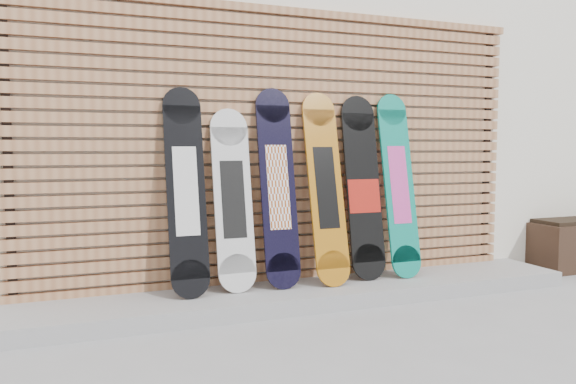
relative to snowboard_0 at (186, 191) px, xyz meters
name	(u,v)px	position (x,y,z in m)	size (l,w,h in m)	color
ground	(359,326)	(1.00, -0.78, -0.88)	(80.00, 80.00, 0.00)	gray
building	(263,99)	(1.50, 2.72, 0.92)	(12.00, 5.00, 3.60)	white
concrete_step	(300,294)	(0.85, -0.10, -0.82)	(4.60, 0.70, 0.12)	gray
slat_wall	(286,145)	(0.85, 0.19, 0.33)	(4.26, 0.08, 2.29)	#A36A44
snowboard_0	(186,191)	(0.00, 0.00, 0.00)	(0.28, 0.33, 1.52)	black
snowboard_1	(233,199)	(0.36, 0.02, -0.07)	(0.29, 0.29, 1.37)	silver
snowboard_2	(278,187)	(0.71, 0.01, 0.01)	(0.28, 0.32, 1.54)	black
snowboard_3	(326,188)	(1.10, -0.03, 0.00)	(0.28, 0.38, 1.52)	#B06A12
snowboard_4	(363,188)	(1.46, 0.02, -0.02)	(0.30, 0.30, 1.50)	black
snowboard_5	(399,185)	(1.78, 0.00, 0.00)	(0.27, 0.34, 1.53)	#0D836F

